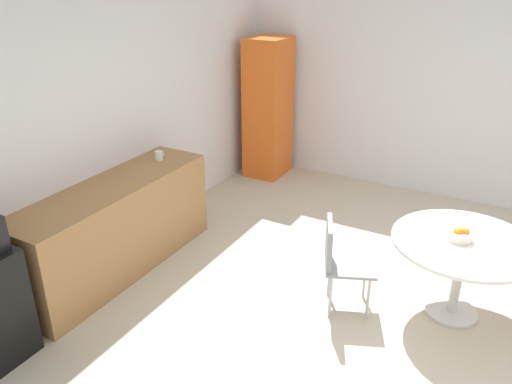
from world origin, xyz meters
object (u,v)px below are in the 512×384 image
(mug_white, at_px, (159,155))
(fruit_bowl, at_px, (460,235))
(chair_gray, at_px, (339,255))
(locker_cabinet, at_px, (268,108))
(round_table, at_px, (462,254))

(mug_white, bearing_deg, fruit_bowl, -88.06)
(chair_gray, relative_size, fruit_bowl, 3.93)
(fruit_bowl, xyz_separation_m, mug_white, (-0.10, 3.00, 0.18))
(locker_cabinet, height_order, chair_gray, locker_cabinet)
(chair_gray, height_order, mug_white, mug_white)
(locker_cabinet, distance_m, round_table, 3.60)
(chair_gray, bearing_deg, mug_white, 82.25)
(chair_gray, height_order, fruit_bowl, fruit_bowl)
(locker_cabinet, xyz_separation_m, chair_gray, (-2.48, -2.00, -0.43))
(locker_cabinet, relative_size, chair_gray, 2.29)
(mug_white, bearing_deg, locker_cabinet, -3.31)
(round_table, relative_size, fruit_bowl, 5.51)
(locker_cabinet, relative_size, fruit_bowl, 8.98)
(mug_white, bearing_deg, chair_gray, -97.75)
(chair_gray, distance_m, fruit_bowl, 0.99)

